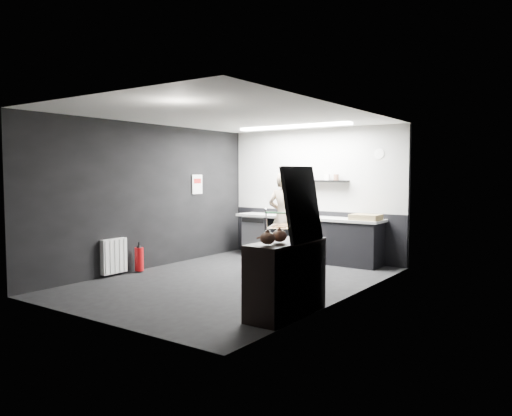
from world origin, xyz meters
The scene contains 22 objects.
floor centered at (0.00, 0.00, 0.00)m, with size 5.50×5.50×0.00m, color black.
ceiling centered at (0.00, 0.00, 2.70)m, with size 5.50×5.50×0.00m, color white.
wall_back centered at (0.00, 2.75, 1.35)m, with size 5.50×5.50×0.00m, color black.
wall_front centered at (0.00, -2.75, 1.35)m, with size 5.50×5.50×0.00m, color black.
wall_left centered at (-2.00, 0.00, 1.35)m, with size 5.50×5.50×0.00m, color black.
wall_right centered at (2.00, 0.00, 1.35)m, with size 5.50×5.50×0.00m, color black.
kitchen_wall_panel centered at (0.00, 2.73, 1.85)m, with size 3.95×0.02×1.70m, color #B6B7B2.
dado_panel centered at (0.00, 2.73, 0.50)m, with size 3.95×0.02×1.00m, color black.
floating_shelf centered at (0.20, 2.62, 1.62)m, with size 1.20×0.22×0.04m, color black.
wall_clock centered at (1.40, 2.72, 2.15)m, with size 0.20×0.20×0.03m, color white.
poster centered at (-1.98, 1.30, 1.55)m, with size 0.02×0.30×0.40m, color white.
poster_red_band centered at (-1.98, 1.30, 1.62)m, with size 0.01×0.22×0.10m, color red.
radiator centered at (-1.94, -0.90, 0.35)m, with size 0.10×0.50×0.60m, color white.
ceiling_strip centered at (0.00, 1.85, 2.67)m, with size 2.40×0.20×0.04m, color white.
prep_counter centered at (0.14, 2.42, 0.46)m, with size 3.20×0.61×0.90m.
person centered at (-0.27, 1.97, 0.91)m, with size 0.66×0.43×1.81m, color beige.
shopping_cart centered at (0.31, 1.14, 0.54)m, with size 0.98×1.25×1.13m.
sideboard centered at (1.76, -1.17, 0.59)m, with size 0.53×1.25×1.87m.
fire_extinguisher centered at (-1.85, -0.41, 0.25)m, with size 0.16×0.16×0.52m.
cardboard_box centered at (1.29, 2.37, 0.95)m, with size 0.54×0.41×0.11m, color tan.
pink_tub centered at (0.09, 2.42, 0.99)m, with size 0.18×0.18×0.18m, color white.
white_container centered at (-0.11, 2.37, 0.98)m, with size 0.17×0.14×0.15m, color white.
Camera 1 is at (4.99, -6.45, 1.78)m, focal length 35.00 mm.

